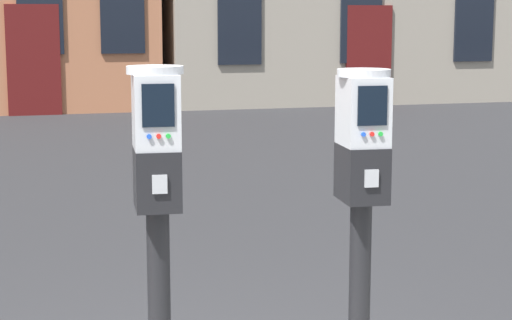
% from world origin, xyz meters
% --- Properties ---
extents(parking_meter_near_kerb, '(0.23, 0.26, 1.55)m').
position_xyz_m(parking_meter_near_kerb, '(-0.19, -0.31, 1.21)').
color(parking_meter_near_kerb, black).
rests_on(parking_meter_near_kerb, sidewalk_slab).
extents(parking_meter_twin_adjacent, '(0.23, 0.26, 1.52)m').
position_xyz_m(parking_meter_twin_adjacent, '(0.66, -0.31, 1.19)').
color(parking_meter_twin_adjacent, black).
rests_on(parking_meter_twin_adjacent, sidewalk_slab).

